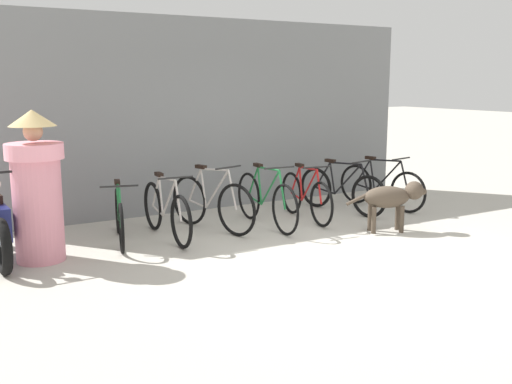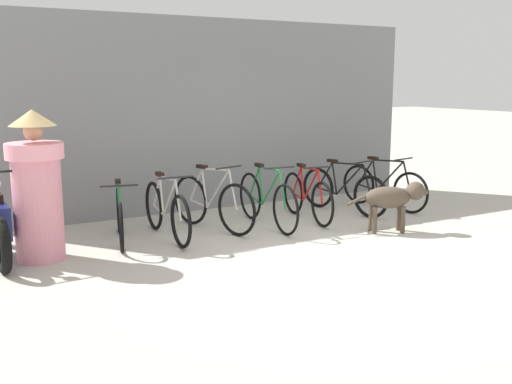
# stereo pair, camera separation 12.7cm
# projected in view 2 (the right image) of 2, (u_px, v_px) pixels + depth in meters

# --- Properties ---
(ground_plane) EXTENTS (60.00, 60.00, 0.00)m
(ground_plane) POSITION_uv_depth(u_px,v_px,m) (334.00, 252.00, 7.29)
(ground_plane) COLOR #B7B2A5
(shop_wall_back) EXTENTS (7.12, 0.20, 3.03)m
(shop_wall_back) POSITION_uv_depth(u_px,v_px,m) (220.00, 115.00, 9.70)
(shop_wall_back) COLOR slate
(shop_wall_back) RESTS_ON ground
(bicycle_0) EXTENTS (0.54, 1.58, 0.81)m
(bicycle_0) POSITION_uv_depth(u_px,v_px,m) (120.00, 217.00, 7.71)
(bicycle_0) COLOR black
(bicycle_0) RESTS_ON ground
(bicycle_1) EXTENTS (0.46, 1.75, 0.88)m
(bicycle_1) POSITION_uv_depth(u_px,v_px,m) (166.00, 211.00, 7.89)
(bicycle_1) COLOR black
(bicycle_1) RESTS_ON ground
(bicycle_2) EXTENTS (0.58, 1.62, 0.93)m
(bicycle_2) POSITION_uv_depth(u_px,v_px,m) (213.00, 203.00, 8.33)
(bicycle_2) COLOR black
(bicycle_2) RESTS_ON ground
(bicycle_3) EXTENTS (0.46, 1.80, 0.91)m
(bicycle_3) POSITION_uv_depth(u_px,v_px,m) (267.00, 200.00, 8.52)
(bicycle_3) COLOR black
(bicycle_3) RESTS_ON ground
(bicycle_4) EXTENTS (0.46, 1.60, 0.86)m
(bicycle_4) POSITION_uv_depth(u_px,v_px,m) (307.00, 197.00, 8.93)
(bicycle_4) COLOR black
(bicycle_4) RESTS_ON ground
(bicycle_5) EXTENTS (0.53, 1.70, 0.86)m
(bicycle_5) POSITION_uv_depth(u_px,v_px,m) (343.00, 191.00, 9.44)
(bicycle_5) COLOR black
(bicycle_5) RESTS_ON ground
(bicycle_6) EXTENTS (0.50, 1.67, 0.86)m
(bicycle_6) POSITION_uv_depth(u_px,v_px,m) (383.00, 187.00, 9.75)
(bicycle_6) COLOR black
(bicycle_6) RESTS_ON ground
(stray_dog) EXTENTS (1.08, 0.59, 0.70)m
(stray_dog) POSITION_uv_depth(u_px,v_px,m) (394.00, 198.00, 8.19)
(stray_dog) COLOR #4C3F33
(stray_dog) RESTS_ON ground
(person_in_robes) EXTENTS (0.86, 0.86, 1.74)m
(person_in_robes) POSITION_uv_depth(u_px,v_px,m) (37.00, 186.00, 6.85)
(person_in_robes) COLOR pink
(person_in_robes) RESTS_ON ground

